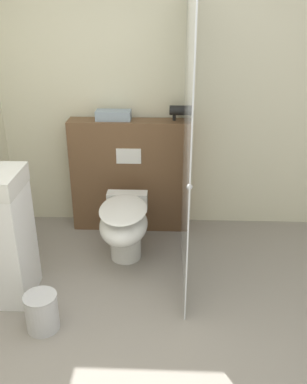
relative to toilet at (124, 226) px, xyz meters
name	(u,v)px	position (x,y,z in m)	size (l,w,h in m)	color
wall_back	(144,94)	(0.13, 0.77, 0.92)	(8.00, 0.06, 2.50)	beige
partition_panel	(130,176)	(0.00, 0.60, 0.19)	(1.09, 0.22, 1.05)	brown
shower_glass	(186,144)	(0.49, 0.01, 0.71)	(0.04, 1.46, 2.08)	silver
toilet	(124,226)	(0.00, 0.00, 0.00)	(0.39, 0.67, 0.52)	white
hair_drier	(179,111)	(0.43, 0.62, 0.81)	(0.17, 0.08, 0.13)	black
folded_towel	(113,115)	(-0.14, 0.61, 0.76)	(0.31, 0.14, 0.08)	#8C9EAD
waste_bin	(42,312)	(-0.47, -0.84, -0.20)	(0.22, 0.22, 0.27)	silver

